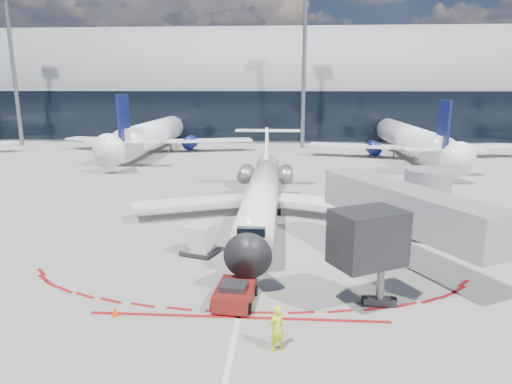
# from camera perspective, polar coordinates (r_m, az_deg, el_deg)

# --- Properties ---
(ground) EXTENTS (260.00, 260.00, 0.00)m
(ground) POSITION_cam_1_polar(r_m,az_deg,el_deg) (32.45, -0.15, -5.66)
(ground) COLOR gray
(ground) RESTS_ON ground
(apron_centerline) EXTENTS (0.25, 40.00, 0.01)m
(apron_centerline) POSITION_cam_1_polar(r_m,az_deg,el_deg) (34.35, 0.07, -4.58)
(apron_centerline) COLOR silver
(apron_centerline) RESTS_ON ground
(apron_stop_bar) EXTENTS (14.00, 0.25, 0.01)m
(apron_stop_bar) POSITION_cam_1_polar(r_m,az_deg,el_deg) (21.92, -2.22, -15.38)
(apron_stop_bar) COLOR maroon
(apron_stop_bar) RESTS_ON ground
(terminal_building) EXTENTS (150.00, 24.15, 24.00)m
(terminal_building) POSITION_cam_1_polar(r_m,az_deg,el_deg) (95.66, 2.49, 11.99)
(terminal_building) COLOR gray
(terminal_building) RESTS_ON ground
(jet_bridge) EXTENTS (10.03, 15.20, 4.90)m
(jet_bridge) POSITION_cam_1_polar(r_m,az_deg,el_deg) (29.66, 18.69, -2.13)
(jet_bridge) COLOR gray
(jet_bridge) RESTS_ON ground
(light_mast_west) EXTENTS (0.70, 0.70, 25.00)m
(light_mast_west) POSITION_cam_1_polar(r_m,az_deg,el_deg) (91.67, -27.99, 12.95)
(light_mast_west) COLOR slate
(light_mast_west) RESTS_ON ground
(light_mast_centre) EXTENTS (0.70, 0.70, 25.00)m
(light_mast_centre) POSITION_cam_1_polar(r_m,az_deg,el_deg) (78.73, 6.00, 14.58)
(light_mast_centre) COLOR slate
(light_mast_centre) RESTS_ON ground
(regional_jet) EXTENTS (21.14, 26.07, 6.53)m
(regional_jet) POSITION_cam_1_polar(r_m,az_deg,el_deg) (36.14, 0.74, -0.10)
(regional_jet) COLOR white
(regional_jet) RESTS_ON ground
(pushback_tug) EXTENTS (2.13, 4.56, 1.17)m
(pushback_tug) POSITION_cam_1_polar(r_m,az_deg,el_deg) (22.94, -2.67, -12.58)
(pushback_tug) COLOR #4E0F0B
(pushback_tug) RESTS_ON ground
(ramp_worker) EXTENTS (0.85, 0.82, 1.96)m
(ramp_worker) POSITION_cam_1_polar(r_m,az_deg,el_deg) (19.13, 2.58, -16.63)
(ramp_worker) COLOR #E4FF1A
(ramp_worker) RESTS_ON ground
(uld_container) EXTENTS (2.51, 2.31, 1.93)m
(uld_container) POSITION_cam_1_polar(r_m,az_deg,el_deg) (29.22, -7.07, -5.95)
(uld_container) COLOR black
(uld_container) RESTS_ON ground
(safety_cone_left) EXTENTS (0.34, 0.34, 0.47)m
(safety_cone_left) POSITION_cam_1_polar(r_m,az_deg,el_deg) (22.88, -17.23, -14.07)
(safety_cone_left) COLOR #FF3B05
(safety_cone_left) RESTS_ON ground
(safety_cone_right) EXTENTS (0.33, 0.33, 0.46)m
(safety_cone_right) POSITION_cam_1_polar(r_m,az_deg,el_deg) (24.76, -2.36, -11.29)
(safety_cone_right) COLOR #FF3B05
(safety_cone_right) RESTS_ON ground
(bg_airliner_1) EXTENTS (36.20, 38.33, 11.71)m
(bg_airliner_1) POSITION_cam_1_polar(r_m,az_deg,el_deg) (76.62, -12.29, 9.42)
(bg_airliner_1) COLOR white
(bg_airliner_1) RESTS_ON ground
(bg_airliner_2) EXTENTS (34.33, 36.35, 11.11)m
(bg_airliner_2) POSITION_cam_1_polar(r_m,az_deg,el_deg) (71.64, 18.68, 8.55)
(bg_airliner_2) COLOR white
(bg_airliner_2) RESTS_ON ground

